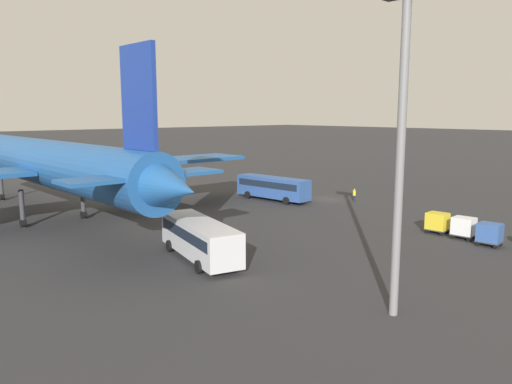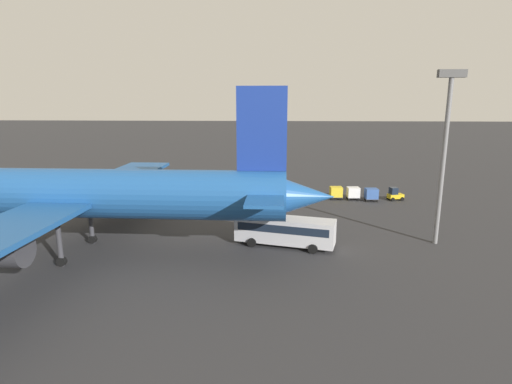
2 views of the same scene
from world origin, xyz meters
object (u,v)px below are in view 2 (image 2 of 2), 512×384
at_px(shuttle_bus_near, 189,185).
at_px(baggage_tug, 395,194).
at_px(cargo_cart_blue, 371,194).
at_px(cargo_cart_white, 353,193).
at_px(cargo_cart_yellow, 336,192).
at_px(airplane, 56,194).
at_px(shuttle_bus_far, 285,229).
at_px(worker_person, 241,183).

bearing_deg(shuttle_bus_near, baggage_tug, 173.46).
bearing_deg(cargo_cart_blue, cargo_cart_white, -15.78).
bearing_deg(cargo_cart_yellow, cargo_cart_white, 176.23).
bearing_deg(cargo_cart_blue, airplane, 34.15).
distance_m(airplane, shuttle_bus_far, 23.88).
height_order(cargo_cart_blue, cargo_cart_white, same).
xyz_separation_m(baggage_tug, cargo_cart_yellow, (9.42, 0.00, 0.25)).
distance_m(worker_person, cargo_cart_blue, 23.70).
xyz_separation_m(shuttle_bus_far, cargo_cart_blue, (-14.01, -21.50, -0.69)).
bearing_deg(cargo_cart_white, cargo_cart_blue, 164.22).
relative_size(baggage_tug, cargo_cart_yellow, 1.26).
relative_size(shuttle_bus_far, baggage_tug, 4.19).
bearing_deg(cargo_cart_white, baggage_tug, -178.46).
relative_size(shuttle_bus_near, cargo_cart_yellow, 5.37).
height_order(shuttle_bus_far, cargo_cart_blue, shuttle_bus_far).
distance_m(airplane, shuttle_bus_near, 28.61).
relative_size(worker_person, cargo_cart_white, 0.82).
bearing_deg(shuttle_bus_far, shuttle_bus_near, -42.29).
xyz_separation_m(worker_person, cargo_cart_white, (-19.04, 8.59, 0.32)).
bearing_deg(cargo_cart_white, shuttle_bus_near, -2.81).
distance_m(shuttle_bus_far, cargo_cart_yellow, 24.03).
bearing_deg(shuttle_bus_near, airplane, 70.52).
height_order(baggage_tug, cargo_cart_white, baggage_tug).
bearing_deg(cargo_cart_white, airplane, 37.04).
bearing_deg(baggage_tug, airplane, 17.39).
bearing_deg(shuttle_bus_far, cargo_cart_blue, -109.34).
bearing_deg(cargo_cart_blue, baggage_tug, -166.44).
relative_size(shuttle_bus_near, worker_person, 6.52).
height_order(airplane, baggage_tug, airplane).
relative_size(shuttle_bus_near, cargo_cart_blue, 5.37).
xyz_separation_m(worker_person, cargo_cart_blue, (-21.77, 9.37, 0.32)).
relative_size(airplane, shuttle_bus_far, 5.06).
height_order(shuttle_bus_near, cargo_cart_white, shuttle_bus_near).
xyz_separation_m(shuttle_bus_far, cargo_cart_yellow, (-8.54, -22.45, -0.69)).
distance_m(baggage_tug, worker_person, 27.06).
height_order(shuttle_bus_far, worker_person, shuttle_bus_far).
bearing_deg(cargo_cart_blue, shuttle_bus_far, 56.91).
relative_size(shuttle_bus_near, cargo_cart_white, 5.37).
bearing_deg(airplane, shuttle_bus_near, -104.88).
height_order(shuttle_bus_near, baggage_tug, shuttle_bus_near).
distance_m(cargo_cart_blue, cargo_cart_white, 2.84).
bearing_deg(airplane, cargo_cart_blue, -145.83).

